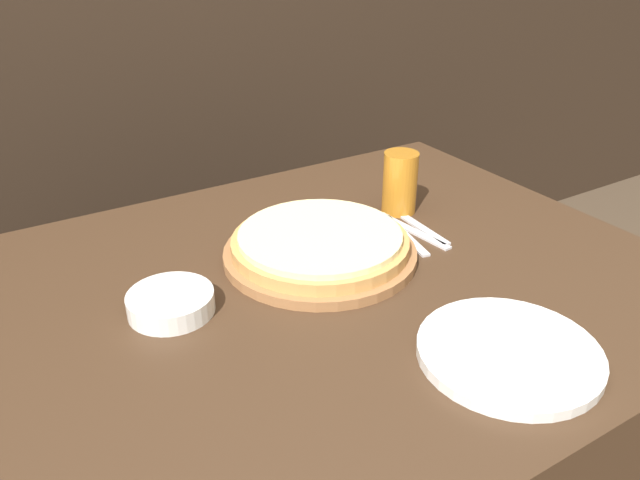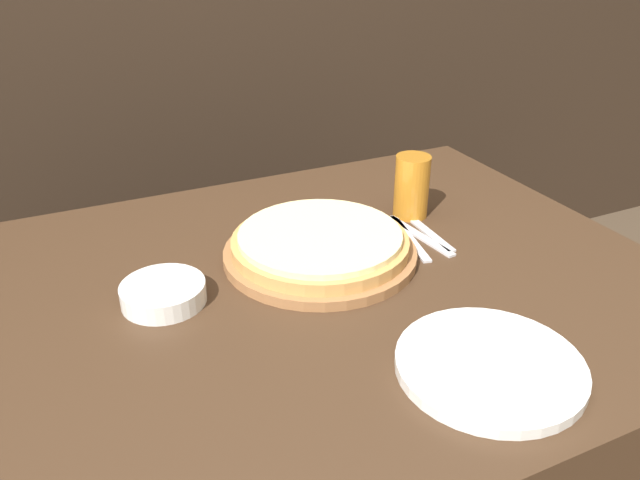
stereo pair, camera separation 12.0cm
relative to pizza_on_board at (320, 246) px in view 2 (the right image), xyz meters
name	(u,v)px [view 2 (the right image)]	position (x,y,z in m)	size (l,w,h in m)	color
dining_table	(311,434)	(-0.06, -0.07, -0.40)	(1.35, 1.03, 0.75)	#3D2819
pizza_on_board	(320,246)	(0.00, 0.00, 0.00)	(0.38, 0.38, 0.06)	#99663D
beer_glass	(412,184)	(0.27, 0.09, 0.05)	(0.08, 0.08, 0.14)	#B7701E
dinner_plate	(490,366)	(0.08, -0.41, -0.02)	(0.28, 0.28, 0.02)	silver
side_bowl	(163,293)	(-0.31, -0.03, -0.01)	(0.15, 0.15, 0.04)	silver
fork	(409,238)	(0.20, -0.01, -0.02)	(0.06, 0.21, 0.00)	silver
dinner_knife	(419,235)	(0.23, -0.01, -0.02)	(0.04, 0.21, 0.00)	silver
spoon	(429,233)	(0.25, -0.01, -0.02)	(0.03, 0.18, 0.00)	silver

